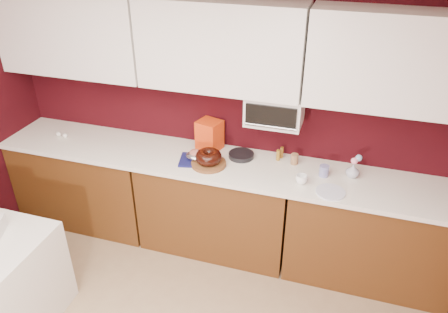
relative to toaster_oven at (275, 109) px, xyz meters
name	(u,v)px	position (x,y,z in m)	size (l,w,h in m)	color
ceiling	(10,18)	(-0.45, -2.10, 1.12)	(4.00, 4.50, 0.02)	white
wall_back	(227,109)	(-0.45, 0.15, -0.12)	(4.00, 0.02, 2.50)	black
base_cabinet_left	(88,182)	(-1.78, -0.17, -0.95)	(1.31, 0.58, 0.86)	#512D10
base_cabinet_center	(216,206)	(-0.45, -0.17, -0.95)	(1.31, 0.58, 0.86)	#512D10
base_cabinet_right	(369,234)	(0.88, -0.17, -0.95)	(1.31, 0.58, 0.86)	#512D10
countertop	(216,163)	(-0.45, -0.17, -0.49)	(4.00, 0.62, 0.04)	white
upper_cabinet_left	(71,33)	(-1.78, -0.02, 0.48)	(1.31, 0.33, 0.70)	white
upper_cabinet_center	(221,46)	(-0.45, -0.02, 0.48)	(1.31, 0.33, 0.70)	white
upper_cabinet_right	(404,62)	(0.88, -0.02, 0.48)	(1.31, 0.33, 0.70)	white
toaster_oven	(275,109)	(0.00, 0.00, 0.00)	(0.45, 0.30, 0.25)	white
toaster_oven_door	(271,117)	(0.00, -0.16, 0.00)	(0.40, 0.02, 0.18)	black
toaster_oven_handle	(270,126)	(0.00, -0.18, -0.07)	(0.02, 0.02, 0.42)	silver
cake_base	(209,164)	(-0.49, -0.24, -0.46)	(0.29, 0.29, 0.03)	brown
bundt_cake	(209,157)	(-0.49, -0.24, -0.40)	(0.22, 0.22, 0.09)	black
navy_towel	(196,160)	(-0.61, -0.21, -0.46)	(0.27, 0.23, 0.02)	#14154D
foil_ham_nest	(196,156)	(-0.61, -0.21, -0.42)	(0.17, 0.14, 0.06)	silver
roasted_ham	(196,153)	(-0.61, -0.21, -0.40)	(0.11, 0.09, 0.07)	#AD5C4F
pandoro_box	(210,135)	(-0.57, 0.04, -0.34)	(0.20, 0.18, 0.27)	red
dark_pan	(241,155)	(-0.26, -0.03, -0.46)	(0.22, 0.22, 0.04)	black
coffee_mug	(302,178)	(0.30, -0.29, -0.43)	(0.08, 0.08, 0.09)	white
blue_jar	(324,171)	(0.45, -0.12, -0.43)	(0.08, 0.08, 0.09)	navy
flower_vase	(353,170)	(0.67, -0.07, -0.41)	(0.09, 0.09, 0.13)	#ABB3C2
flower_pink	(354,161)	(0.67, -0.07, -0.33)	(0.05, 0.05, 0.05)	pink
flower_blue	(359,158)	(0.70, -0.05, -0.30)	(0.05, 0.05, 0.05)	#80A6CD
china_plate	(330,192)	(0.53, -0.35, -0.47)	(0.22, 0.22, 0.01)	silver
amber_bottle	(278,155)	(0.05, 0.01, -0.43)	(0.03, 0.03, 0.10)	#896118
paper_cup	(294,159)	(0.19, -0.01, -0.43)	(0.06, 0.06, 0.09)	olive
egg_left	(59,134)	(-2.02, -0.16, -0.45)	(0.05, 0.04, 0.04)	silver
egg_right	(65,135)	(-1.94, -0.17, -0.46)	(0.05, 0.04, 0.04)	white
amber_bottle_tall	(282,153)	(0.07, 0.06, -0.42)	(0.03, 0.03, 0.10)	brown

